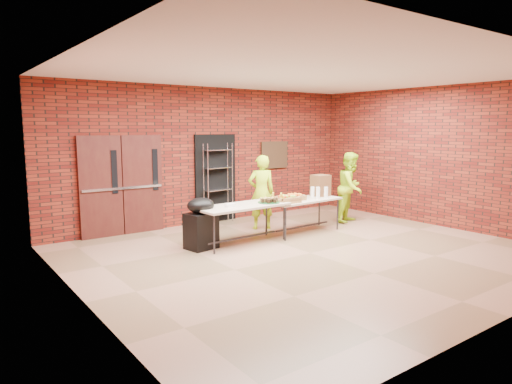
% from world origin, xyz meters
% --- Properties ---
extents(room, '(8.08, 7.08, 3.28)m').
position_xyz_m(room, '(0.00, 0.00, 1.60)').
color(room, brown).
rests_on(room, ground).
extents(double_doors, '(1.78, 0.12, 2.10)m').
position_xyz_m(double_doors, '(-2.20, 3.44, 1.05)').
color(double_doors, '#421B13').
rests_on(double_doors, room).
extents(dark_doorway, '(1.10, 0.06, 2.10)m').
position_xyz_m(dark_doorway, '(0.10, 3.46, 1.05)').
color(dark_doorway, black).
rests_on(dark_doorway, room).
extents(bronze_plaque, '(0.85, 0.04, 0.70)m').
position_xyz_m(bronze_plaque, '(1.90, 3.45, 1.55)').
color(bronze_plaque, '#382616').
rests_on(bronze_plaque, room).
extents(wire_rack, '(0.72, 0.33, 1.89)m').
position_xyz_m(wire_rack, '(0.09, 3.32, 0.95)').
color(wire_rack, '#B2B2B9').
rests_on(wire_rack, room).
extents(table_left, '(1.91, 0.87, 0.77)m').
position_xyz_m(table_left, '(-0.61, 1.29, 0.71)').
color(table_left, '#BDA991').
rests_on(table_left, room).
extents(table_right, '(1.79, 0.82, 0.72)m').
position_xyz_m(table_right, '(1.04, 1.37, 0.66)').
color(table_right, '#BDA991').
rests_on(table_right, room).
extents(basket_bananas, '(0.45, 0.35, 0.14)m').
position_xyz_m(basket_bananas, '(0.28, 1.28, 0.78)').
color(basket_bananas, '#AD8745').
rests_on(basket_bananas, table_right).
extents(basket_oranges, '(0.44, 0.35, 0.14)m').
position_xyz_m(basket_oranges, '(0.79, 1.39, 0.78)').
color(basket_oranges, '#AD8745').
rests_on(basket_oranges, table_right).
extents(basket_apples, '(0.50, 0.39, 0.16)m').
position_xyz_m(basket_apples, '(0.46, 1.24, 0.79)').
color(basket_apples, '#AD8745').
rests_on(basket_apples, table_right).
extents(muffin_tray, '(0.44, 0.44, 0.11)m').
position_xyz_m(muffin_tray, '(-0.03, 1.20, 0.82)').
color(muffin_tray, '#134A1F').
rests_on(muffin_tray, table_left).
extents(napkin_box, '(0.18, 0.12, 0.06)m').
position_xyz_m(napkin_box, '(-0.92, 1.26, 0.80)').
color(napkin_box, white).
rests_on(napkin_box, table_left).
extents(coffee_dispenser, '(0.36, 0.32, 0.48)m').
position_xyz_m(coffee_dispenser, '(1.69, 1.51, 0.96)').
color(coffee_dispenser, brown).
rests_on(coffee_dispenser, table_right).
extents(cup_stack_front, '(0.08, 0.08, 0.25)m').
position_xyz_m(cup_stack_front, '(1.37, 1.25, 0.85)').
color(cup_stack_front, white).
rests_on(cup_stack_front, table_right).
extents(cup_stack_mid, '(0.08, 0.08, 0.25)m').
position_xyz_m(cup_stack_mid, '(1.51, 1.15, 0.85)').
color(cup_stack_mid, white).
rests_on(cup_stack_mid, table_right).
extents(cup_stack_back, '(0.08, 0.08, 0.25)m').
position_xyz_m(cup_stack_back, '(1.32, 1.37, 0.84)').
color(cup_stack_back, white).
rests_on(cup_stack_back, table_right).
extents(covered_grill, '(0.60, 0.53, 0.97)m').
position_xyz_m(covered_grill, '(-1.44, 1.45, 0.49)').
color(covered_grill, black).
rests_on(covered_grill, room).
extents(volunteer_woman, '(0.71, 0.59, 1.66)m').
position_xyz_m(volunteer_woman, '(0.49, 2.15, 0.83)').
color(volunteer_woman, '#AFDE18').
rests_on(volunteer_woman, room).
extents(volunteer_man, '(0.99, 0.88, 1.68)m').
position_xyz_m(volunteer_man, '(2.69, 1.50, 0.84)').
color(volunteer_man, '#AFDE18').
rests_on(volunteer_man, room).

